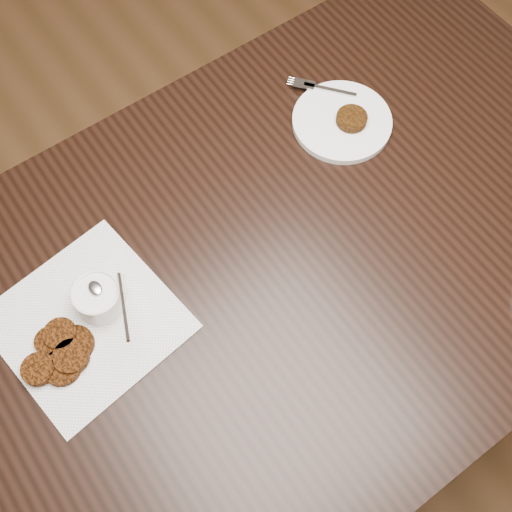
{
  "coord_description": "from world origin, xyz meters",
  "views": [
    {
      "loc": [
        -0.31,
        -0.29,
        1.75
      ],
      "look_at": [
        -0.05,
        0.08,
        0.8
      ],
      "focal_mm": 43.14,
      "sensor_mm": 36.0,
      "label": 1
    }
  ],
  "objects_px": {
    "sauce_ramekin": "(95,291)",
    "napkin": "(87,322)",
    "plate_with_patty": "(342,119)",
    "table": "(287,318)"
  },
  "relations": [
    {
      "from": "plate_with_patty",
      "to": "table",
      "type": "bearing_deg",
      "value": -144.84
    },
    {
      "from": "napkin",
      "to": "plate_with_patty",
      "type": "relative_size",
      "value": 1.42
    },
    {
      "from": "sauce_ramekin",
      "to": "napkin",
      "type": "bearing_deg",
      "value": -161.73
    },
    {
      "from": "table",
      "to": "sauce_ramekin",
      "type": "distance_m",
      "value": 0.56
    },
    {
      "from": "napkin",
      "to": "sauce_ramekin",
      "type": "distance_m",
      "value": 0.07
    },
    {
      "from": "sauce_ramekin",
      "to": "plate_with_patty",
      "type": "bearing_deg",
      "value": 6.24
    },
    {
      "from": "napkin",
      "to": "plate_with_patty",
      "type": "distance_m",
      "value": 0.62
    },
    {
      "from": "napkin",
      "to": "plate_with_patty",
      "type": "bearing_deg",
      "value": 6.99
    },
    {
      "from": "table",
      "to": "sauce_ramekin",
      "type": "relative_size",
      "value": 12.21
    },
    {
      "from": "table",
      "to": "plate_with_patty",
      "type": "bearing_deg",
      "value": 35.16
    }
  ]
}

